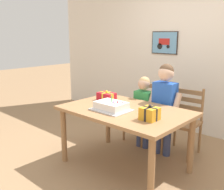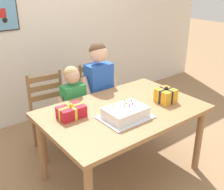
# 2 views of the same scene
# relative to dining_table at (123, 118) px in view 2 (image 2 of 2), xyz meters

# --- Properties ---
(ground_plane) EXTENTS (20.00, 20.00, 0.00)m
(ground_plane) POSITION_rel_dining_table_xyz_m (0.00, 0.00, -0.66)
(ground_plane) COLOR #997551
(back_wall) EXTENTS (6.40, 0.11, 2.60)m
(back_wall) POSITION_rel_dining_table_xyz_m (-0.00, 1.76, 0.64)
(back_wall) COLOR silver
(back_wall) RESTS_ON ground
(dining_table) EXTENTS (1.52, 1.00, 0.76)m
(dining_table) POSITION_rel_dining_table_xyz_m (0.00, 0.00, 0.00)
(dining_table) COLOR #9E7047
(dining_table) RESTS_ON ground
(birthday_cake) EXTENTS (0.44, 0.34, 0.19)m
(birthday_cake) POSITION_rel_dining_table_xyz_m (-0.09, -0.14, 0.14)
(birthday_cake) COLOR silver
(birthday_cake) RESTS_ON dining_table
(gift_box_red_large) EXTENTS (0.18, 0.17, 0.17)m
(gift_box_red_large) POSITION_rel_dining_table_xyz_m (0.44, -0.13, 0.16)
(gift_box_red_large) COLOR gold
(gift_box_red_large) RESTS_ON dining_table
(gift_box_beside_cake) EXTENTS (0.24, 0.17, 0.14)m
(gift_box_beside_cake) POSITION_rel_dining_table_xyz_m (-0.46, 0.16, 0.14)
(gift_box_beside_cake) COLOR red
(gift_box_beside_cake) RESTS_ON dining_table
(chair_left) EXTENTS (0.46, 0.46, 0.92)m
(chair_left) POSITION_rel_dining_table_xyz_m (-0.34, 0.86, -0.20)
(chair_left) COLOR #996B42
(chair_left) RESTS_ON ground
(chair_right) EXTENTS (0.44, 0.44, 0.92)m
(chair_right) POSITION_rel_dining_table_xyz_m (0.34, 0.86, -0.20)
(chair_right) COLOR #996B42
(chair_right) RESTS_ON ground
(child_older) EXTENTS (0.46, 0.26, 1.26)m
(child_older) POSITION_rel_dining_table_xyz_m (0.17, 0.63, 0.10)
(child_older) COLOR #38426B
(child_older) RESTS_ON ground
(child_younger) EXTENTS (0.39, 0.23, 1.06)m
(child_younger) POSITION_rel_dining_table_xyz_m (-0.18, 0.63, -0.02)
(child_younger) COLOR #38426B
(child_younger) RESTS_ON ground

